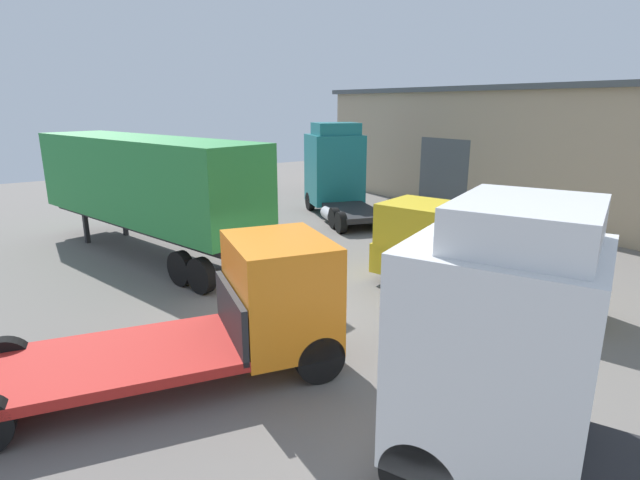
# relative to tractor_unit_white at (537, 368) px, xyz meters

# --- Properties ---
(ground_plane) EXTENTS (60.00, 60.00, 0.00)m
(ground_plane) POSITION_rel_tractor_unit_white_xyz_m (-7.10, 0.27, -1.96)
(ground_plane) COLOR slate
(warehouse_building) EXTENTS (32.96, 7.98, 6.13)m
(warehouse_building) POSITION_rel_tractor_unit_white_xyz_m (-7.10, 18.01, 1.12)
(warehouse_building) COLOR tan
(warehouse_building) RESTS_ON ground_plane
(tractor_unit_white) EXTENTS (6.91, 4.85, 4.15)m
(tractor_unit_white) POSITION_rel_tractor_unit_white_xyz_m (0.00, 0.00, 0.00)
(tractor_unit_white) COLOR silver
(tractor_unit_white) RESTS_ON ground_plane
(container_trailer_green) EXTENTS (11.17, 5.03, 4.19)m
(container_trailer_green) POSITION_rel_tractor_unit_white_xyz_m (-14.60, -0.74, 0.69)
(container_trailer_green) COLOR #28843D
(container_trailer_green) RESTS_ON ground_plane
(tractor_unit_teal) EXTENTS (6.54, 4.33, 4.41)m
(tractor_unit_teal) POSITION_rel_tractor_unit_white_xyz_m (-16.54, 9.12, 0.13)
(tractor_unit_teal) COLOR #197075
(tractor_unit_teal) RESTS_ON ground_plane
(delivery_van_yellow) EXTENTS (6.08, 3.53, 2.48)m
(delivery_van_yellow) POSITION_rel_tractor_unit_white_xyz_m (-5.38, 5.51, -0.60)
(delivery_van_yellow) COLOR yellow
(delivery_van_yellow) RESTS_ON ground_plane
(flatbed_truck_orange) EXTENTS (4.09, 8.11, 2.70)m
(flatbed_truck_orange) POSITION_rel_tractor_unit_white_xyz_m (-5.43, -2.00, -0.67)
(flatbed_truck_orange) COLOR orange
(flatbed_truck_orange) RESTS_ON ground_plane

